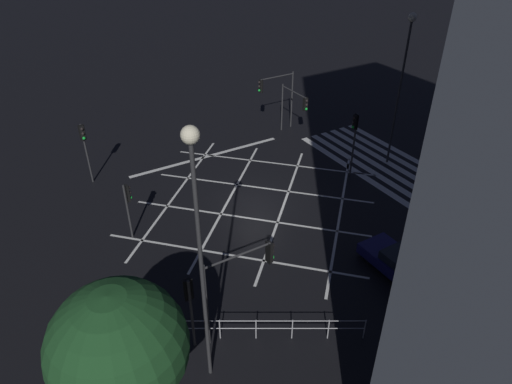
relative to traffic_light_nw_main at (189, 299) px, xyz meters
The scene contains 15 objects.
ground_plane 10.79m from the traffic_light_nw_main, 44.63° to the right, with size 200.00×200.00×0.00m, color black.
road_markings 15.97m from the traffic_light_nw_main, 59.94° to the right, with size 16.66×20.59×0.01m.
traffic_light_nw_main is the anchor object (origin of this frame).
traffic_light_se_main 19.61m from the traffic_light_nw_main, 46.64° to the right, with size 3.14×0.36×3.68m.
traffic_light_se_cross 20.54m from the traffic_light_nw_main, 41.88° to the right, with size 0.36×3.06×4.40m.
traffic_light_median_south 15.85m from the traffic_light_nw_main, 63.44° to the right, with size 0.36×0.39×4.25m.
traffic_light_median_north 8.02m from the traffic_light_nw_main, ahead, with size 0.36×0.39×3.22m.
traffic_light_sw_main 14.22m from the traffic_light_nw_main, 90.36° to the right, with size 0.39×0.36×3.97m.
traffic_light_nw_cross 2.22m from the traffic_light_nw_main, 97.36° to the right, with size 0.36×3.07×4.12m.
traffic_light_ne_main 14.73m from the traffic_light_nw_main, ahead, with size 0.39×0.36×3.94m.
street_lamp_east 19.46m from the traffic_light_nw_main, 67.92° to the right, with size 0.52×0.52×9.68m.
street_lamp_west 4.79m from the traffic_light_nw_main, behind, with size 0.53×0.53×10.14m.
street_tree_near 4.43m from the traffic_light_nw_main, 129.07° to the left, with size 4.00×4.00×6.46m.
waiting_car 10.41m from the traffic_light_nw_main, 97.12° to the right, with size 4.20×1.77×1.16m.
pedestrian_railing 3.11m from the traffic_light_nw_main, 114.59° to the right, with size 4.53×7.54×1.05m.
Camera 1 is at (-19.19, 11.47, 15.05)m, focal length 32.00 mm.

